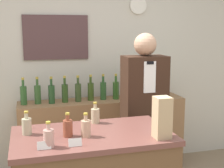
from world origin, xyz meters
name	(u,v)px	position (x,y,z in m)	size (l,w,h in m)	color
back_wall	(86,61)	(0.00, 2.00, 1.35)	(5.20, 0.09, 2.70)	beige
back_shelf	(103,136)	(0.15, 1.74, 0.46)	(1.98, 0.40, 0.91)	#8E6642
shopkeeper	(144,118)	(0.42, 1.09, 0.85)	(0.43, 0.27, 1.71)	#331E14
potted_plant	(157,81)	(0.84, 1.72, 1.12)	(0.26, 0.26, 0.36)	#B27047
paper_bag	(162,118)	(0.20, 0.20, 1.12)	(0.11, 0.12, 0.30)	tan
price_card_left	(44,145)	(-0.63, 0.20, 1.00)	(0.09, 0.02, 0.06)	white
price_card_right	(75,142)	(-0.43, 0.20, 1.00)	(0.09, 0.02, 0.06)	white
counter_bottle_0	(27,126)	(-0.74, 0.54, 1.04)	(0.07, 0.07, 0.18)	#B5AC88
counter_bottle_1	(49,138)	(-0.60, 0.23, 1.04)	(0.07, 0.07, 0.18)	tan
counter_bottle_2	(68,128)	(-0.45, 0.41, 1.04)	(0.07, 0.07, 0.18)	brown
counter_bottle_3	(86,128)	(-0.32, 0.37, 1.04)	(0.07, 0.07, 0.18)	tan
counter_bottle_4	(95,115)	(-0.18, 0.68, 1.04)	(0.07, 0.07, 0.18)	tan
shelf_bottle_0	(24,95)	(-0.76, 1.75, 1.03)	(0.07, 0.07, 0.31)	#2D5829
shelf_bottle_1	(38,94)	(-0.61, 1.75, 1.03)	(0.07, 0.07, 0.31)	#32582A
shelf_bottle_2	(52,93)	(-0.45, 1.73, 1.03)	(0.07, 0.07, 0.31)	#264B26
shelf_bottle_3	(65,92)	(-0.30, 1.74, 1.03)	(0.07, 0.07, 0.31)	#2C4A1E
shelf_bottle_4	(78,92)	(-0.15, 1.74, 1.03)	(0.07, 0.07, 0.31)	#344A25
shelf_bottle_5	(91,91)	(0.01, 1.76, 1.03)	(0.07, 0.07, 0.31)	#344D1C
shelf_bottle_6	(103,90)	(0.16, 1.76, 1.03)	(0.07, 0.07, 0.31)	#2B5729
shelf_bottle_7	(116,90)	(0.31, 1.75, 1.03)	(0.07, 0.07, 0.31)	#2C5620
shelf_bottle_8	(128,89)	(0.47, 1.74, 1.03)	(0.07, 0.07, 0.31)	#324B28
shelf_bottle_9	(140,88)	(0.62, 1.74, 1.03)	(0.07, 0.07, 0.31)	#26541E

